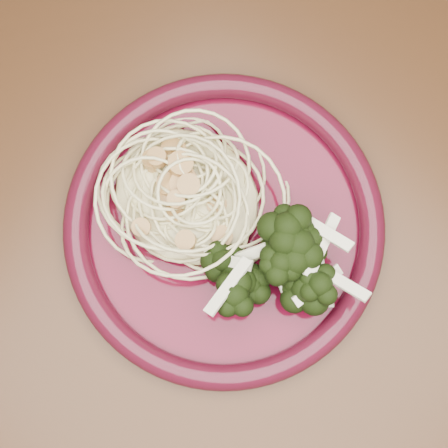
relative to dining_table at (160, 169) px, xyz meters
name	(u,v)px	position (x,y,z in m)	size (l,w,h in m)	color
dining_table	(160,169)	(0.00, 0.00, 0.00)	(1.20, 0.80, 0.75)	#472814
dinner_plate	(224,226)	(0.11, -0.02, 0.11)	(0.30, 0.30, 0.02)	#490718
spaghetti_pile	(186,193)	(0.07, -0.02, 0.12)	(0.14, 0.12, 0.03)	beige
scallop_cluster	(184,183)	(0.07, -0.02, 0.16)	(0.11, 0.11, 0.04)	tan
broccoli_pile	(272,260)	(0.17, -0.02, 0.13)	(0.09, 0.15, 0.05)	black
onion_garnish	(275,255)	(0.17, -0.02, 0.16)	(0.06, 0.10, 0.05)	#F5F5CE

